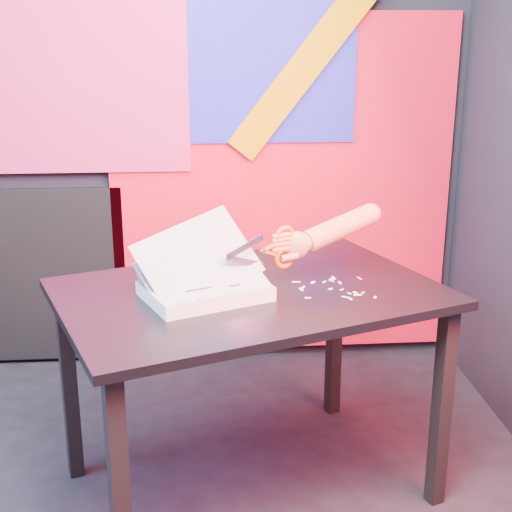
{
  "coord_description": "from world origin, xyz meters",
  "views": [
    {
      "loc": [
        0.27,
        -1.8,
        1.54
      ],
      "look_at": [
        0.44,
        0.36,
        0.87
      ],
      "focal_mm": 50.0,
      "sensor_mm": 36.0,
      "label": 1
    }
  ],
  "objects": [
    {
      "name": "room",
      "position": [
        0.0,
        0.0,
        1.35
      ],
      "size": [
        3.01,
        3.01,
        2.71
      ],
      "color": "black",
      "rests_on": "ground"
    },
    {
      "name": "backdrop",
      "position": [
        0.06,
        1.46,
        0.96
      ],
      "size": [
        2.88,
        0.05,
        2.08
      ],
      "color": "red",
      "rests_on": "ground"
    },
    {
      "name": "work_table",
      "position": [
        0.42,
        0.38,
        0.66
      ],
      "size": [
        1.42,
        1.18,
        0.75
      ],
      "rotation": [
        0.0,
        0.0,
        0.36
      ],
      "color": "black",
      "rests_on": "ground"
    },
    {
      "name": "printout_stack",
      "position": [
        0.27,
        0.32,
        0.78
      ],
      "size": [
        0.46,
        0.39,
        0.28
      ],
      "rotation": [
        0.0,
        0.0,
        0.41
      ],
      "color": "beige",
      "rests_on": "work_table"
    },
    {
      "name": "scissors",
      "position": [
        0.52,
        0.42,
        0.88
      ],
      "size": [
        0.24,
        0.13,
        0.15
      ],
      "rotation": [
        0.0,
        0.0,
        0.47
      ],
      "color": "#A1A1C4",
      "rests_on": "printout_stack"
    },
    {
      "name": "hand_forearm",
      "position": [
        0.72,
        0.52,
        0.91
      ],
      "size": [
        0.4,
        0.23,
        0.15
      ],
      "rotation": [
        0.0,
        0.0,
        0.47
      ],
      "color": "#BB704E",
      "rests_on": "work_table"
    },
    {
      "name": "paper_clippings",
      "position": [
        0.69,
        0.38,
        0.75
      ],
      "size": [
        0.25,
        0.23,
        0.0
      ],
      "color": "white",
      "rests_on": "work_table"
    }
  ]
}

